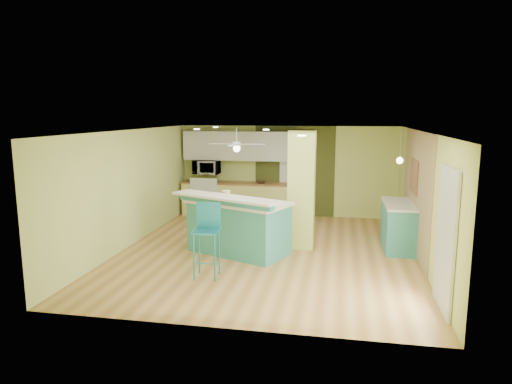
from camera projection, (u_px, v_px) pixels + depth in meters
floor at (267, 252)px, 9.51m from camera, size 6.00×7.00×0.01m
ceiling at (268, 131)px, 9.08m from camera, size 6.00×7.00×0.01m
wall_back at (287, 171)px, 12.69m from camera, size 6.00×0.01×2.50m
wall_front at (225, 239)px, 5.90m from camera, size 6.00×0.01×2.50m
wall_left at (130, 188)px, 9.83m from camera, size 0.01×7.00×2.50m
wall_right at (422, 198)px, 8.75m from camera, size 0.01×7.00×2.50m
wood_panel at (416, 192)px, 9.34m from camera, size 0.02×3.40×2.50m
olive_accent at (295, 171)px, 12.64m from camera, size 2.20×0.02×2.50m
interior_door at (294, 180)px, 12.65m from camera, size 0.82×0.05×2.00m
french_door at (446, 240)px, 6.57m from camera, size 0.04×1.08×2.10m
column at (302, 190)px, 9.66m from camera, size 0.55×0.55×2.50m
kitchen_run at (240, 199)px, 12.76m from camera, size 3.25×0.63×0.94m
stove at (207, 198)px, 12.92m from camera, size 0.76×0.66×1.08m
upper_cabinets at (240, 146)px, 12.62m from camera, size 3.20×0.34×0.80m
microwave at (206, 167)px, 12.78m from camera, size 0.70×0.48×0.39m
ceiling_fan at (237, 145)px, 11.29m from camera, size 1.41×1.41×0.61m
pendant_lamp at (400, 160)px, 9.43m from camera, size 0.14×0.14×0.69m
wall_decor at (414, 176)px, 9.48m from camera, size 0.03×0.90×0.70m
peninsula at (238, 225)px, 9.33m from camera, size 2.52×2.01×1.25m
bar_stool at (207, 228)px, 7.95m from camera, size 0.45×0.45×1.31m
side_counter at (398, 225)px, 9.68m from camera, size 0.65×1.52×0.98m
fruit_bowl at (261, 182)px, 12.53m from camera, size 0.33×0.33×0.07m
canister at (226, 195)px, 9.43m from camera, size 0.17×0.17×0.18m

